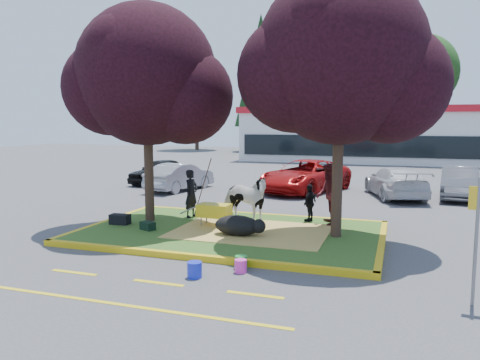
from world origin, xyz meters
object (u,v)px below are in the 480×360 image
(bucket_blue, at_px, (195,270))
(wheelbarrow, at_px, (214,211))
(calf, at_px, (237,225))
(bucket_green, at_px, (241,262))
(cow, at_px, (244,199))
(car_black, at_px, (159,171))
(bucket_pink, at_px, (241,266))
(handler, at_px, (191,194))
(car_silver, at_px, (180,177))
(sign_post, at_px, (477,228))

(bucket_blue, bearing_deg, wheelbarrow, 106.34)
(calf, height_order, bucket_green, calf)
(cow, height_order, wheelbarrow, cow)
(bucket_green, height_order, bucket_blue, bucket_blue)
(calf, distance_m, car_black, 12.57)
(wheelbarrow, distance_m, bucket_pink, 3.97)
(wheelbarrow, xyz_separation_m, bucket_green, (1.89, -3.17, -0.45))
(handler, xyz_separation_m, wheelbarrow, (1.16, -0.92, -0.32))
(bucket_blue, distance_m, car_silver, 12.61)
(cow, height_order, bucket_green, cow)
(cow, distance_m, bucket_pink, 4.26)
(cow, relative_size, calf, 1.36)
(cow, distance_m, bucket_blue, 4.70)
(car_silver, bearing_deg, bucket_blue, 128.10)
(bucket_blue, bearing_deg, calf, 92.75)
(cow, xyz_separation_m, car_black, (-7.41, 8.39, -0.23))
(bucket_blue, bearing_deg, bucket_pink, 37.93)
(car_black, bearing_deg, bucket_blue, -49.71)
(cow, relative_size, car_silver, 0.44)
(calf, relative_size, handler, 0.83)
(handler, bearing_deg, bucket_pink, -131.99)
(cow, distance_m, sign_post, 7.17)
(cow, height_order, calf, cow)
(sign_post, height_order, car_black, sign_post)
(bucket_pink, relative_size, car_silver, 0.07)
(wheelbarrow, bearing_deg, handler, 143.31)
(bucket_pink, bearing_deg, cow, 107.36)
(wheelbarrow, bearing_deg, sign_post, -29.29)
(sign_post, relative_size, bucket_blue, 6.86)
(bucket_green, relative_size, bucket_blue, 0.87)
(wheelbarrow, height_order, bucket_pink, wheelbarrow)
(sign_post, relative_size, bucket_green, 7.85)
(wheelbarrow, distance_m, bucket_blue, 4.22)
(cow, distance_m, bucket_green, 4.01)
(bucket_blue, height_order, car_black, car_black)
(car_silver, bearing_deg, bucket_green, 132.93)
(sign_post, relative_size, car_black, 0.60)
(calf, xyz_separation_m, handler, (-2.19, 1.85, 0.49))
(bucket_pink, bearing_deg, handler, 125.81)
(cow, distance_m, car_silver, 8.46)
(calf, distance_m, bucket_pink, 2.67)
(bucket_green, bearing_deg, bucket_blue, -129.49)
(calf, xyz_separation_m, wheelbarrow, (-1.03, 0.93, 0.17))
(wheelbarrow, xyz_separation_m, bucket_pink, (1.97, -3.42, -0.45))
(cow, bearing_deg, bucket_green, -147.34)
(cow, bearing_deg, bucket_pink, -147.36)
(handler, bearing_deg, bucket_green, -131.05)
(cow, distance_m, wheelbarrow, 0.97)
(calf, distance_m, bucket_green, 2.41)
(car_black, bearing_deg, wheelbarrow, -44.19)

